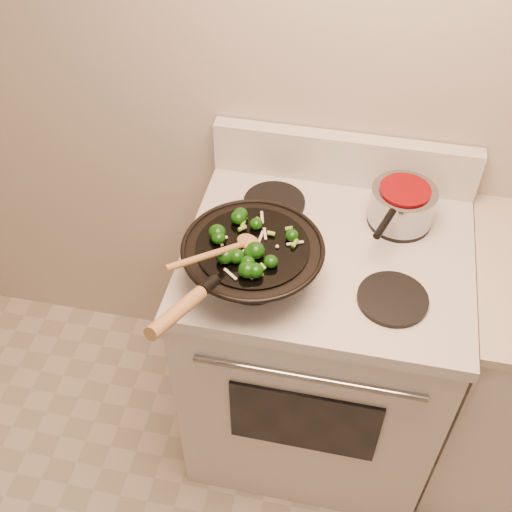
# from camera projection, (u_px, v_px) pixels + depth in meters

# --- Properties ---
(stove) EXTENTS (0.78, 0.67, 1.08)m
(stove) POSITION_uv_depth(u_px,v_px,m) (318.00, 345.00, 2.07)
(stove) COLOR silver
(stove) RESTS_ON ground
(wok) EXTENTS (0.36, 0.58, 0.24)m
(wok) POSITION_uv_depth(u_px,v_px,m) (252.00, 260.00, 1.61)
(wok) COLOR black
(wok) RESTS_ON stove
(stirfry) EXTENTS (0.24, 0.25, 0.04)m
(stirfry) POSITION_uv_depth(u_px,v_px,m) (245.00, 247.00, 1.56)
(stirfry) COLOR #0D3808
(stirfry) RESTS_ON wok
(wooden_spoon) EXTENTS (0.18, 0.26, 0.11)m
(wooden_spoon) POSITION_uv_depth(u_px,v_px,m) (226.00, 249.00, 1.52)
(wooden_spoon) COLOR #9D6D3E
(wooden_spoon) RESTS_ON wok
(saucepan) EXTENTS (0.18, 0.28, 0.11)m
(saucepan) POSITION_uv_depth(u_px,v_px,m) (402.00, 204.00, 1.77)
(saucepan) COLOR #97999F
(saucepan) RESTS_ON stove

